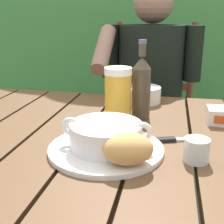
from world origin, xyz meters
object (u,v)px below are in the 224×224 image
Objects in this scene: beer_bottle at (141,87)px; table_knife at (174,139)px; person_eating at (149,86)px; serving_plate at (106,149)px; soup_bowl at (106,134)px; diner_bowl at (143,95)px; beer_glass at (118,95)px; bread_roll at (128,149)px; chair_near_diner at (151,117)px; water_glass_small at (196,150)px.

table_knife is (0.11, -0.17, -0.10)m from beer_bottle.
person_eating is 0.80m from serving_plate.
soup_bowl reaches higher than diner_bowl.
beer_bottle reaches higher than soup_bowl.
person_eating reaches higher than diner_bowl.
person_eating is 7.05× the size of beer_glass.
beer_bottle reaches higher than bread_roll.
serving_plate is at bearing -95.77° from diner_bowl.
serving_plate is at bearing -102.12° from beer_bottle.
person_eating reaches higher than chair_near_diner.
table_knife is at bearing 30.24° from soup_bowl.
beer_glass reaches higher than bread_roll.
bread_roll is at bearing -120.17° from table_knife.
chair_near_diner reaches higher than water_glass_small.
serving_plate is 0.22m from water_glass_small.
chair_near_diner reaches higher than soup_bowl.
beer_bottle is 0.23m from table_knife.
beer_glass is (-0.05, -0.78, 0.33)m from chair_near_diner.
person_eating reaches higher than table_knife.
person_eating is at bearing 86.88° from serving_plate.
diner_bowl reaches higher than water_glass_small.
beer_bottle is at bearing -89.13° from chair_near_diner.
chair_near_diner is 5.88× the size of beer_glass.
table_knife is at bearing -71.38° from diner_bowl.
beer_bottle is at bearing 91.44° from bread_roll.
beer_bottle is at bearing 77.88° from serving_plate.
diner_bowl reaches higher than serving_plate.
chair_near_diner is at bearing 87.34° from soup_bowl.
soup_bowl is at bearing -102.12° from beer_bottle.
bread_roll reaches higher than serving_plate.
serving_plate is 2.00× the size of table_knife.
table_knife is 0.38m from diner_bowl.
diner_bowl is at bearing -89.51° from person_eating.
table_knife is at bearing 113.75° from water_glass_small.
person_eating reaches higher than beer_glass.
soup_bowl is 0.91× the size of beer_bottle.
water_glass_small is (0.22, -0.01, -0.02)m from soup_bowl.
beer_glass is at bearing 104.16° from bread_roll.
chair_near_diner is 0.81m from beer_bottle.
bread_roll reaches higher than diner_bowl.
person_eating is 4.24× the size of serving_plate.
diner_bowl is at bearing 77.00° from beer_glass.
beer_glass is 0.23m from table_knife.
beer_bottle is at bearing 77.88° from soup_bowl.
chair_near_diner reaches higher than beer_bottle.
water_glass_small is (0.22, -0.01, 0.02)m from serving_plate.
chair_near_diner is at bearing 89.18° from person_eating.
beer_glass is 0.33m from water_glass_small.
beer_glass is at bearing -95.18° from person_eating.
beer_glass is (-0.05, -0.57, 0.10)m from person_eating.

